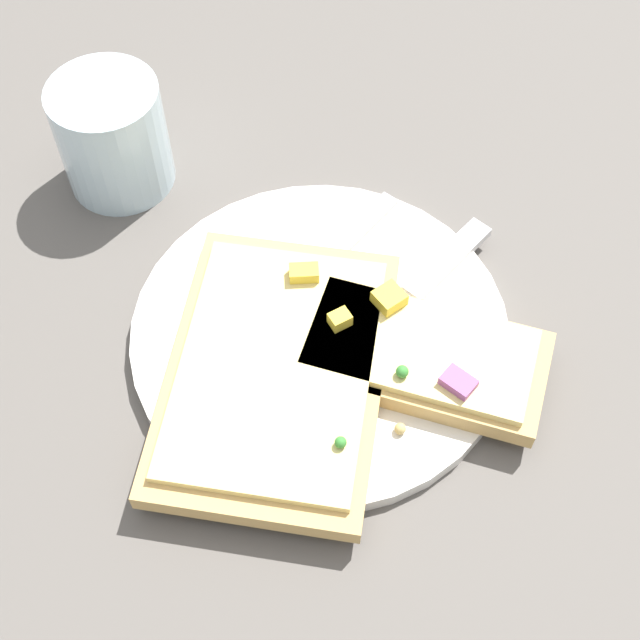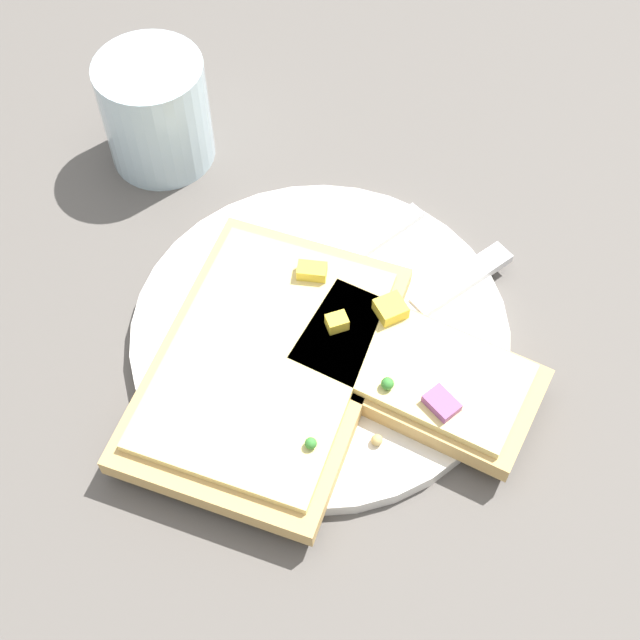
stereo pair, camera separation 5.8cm
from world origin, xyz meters
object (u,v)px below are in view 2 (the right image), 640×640
at_px(fork, 300,292).
at_px(knife, 407,316).
at_px(pizza_slice_main, 269,366).
at_px(plate, 320,333).
at_px(pizza_slice_corner, 411,369).
at_px(drinking_glass, 156,112).

xyz_separation_m(fork, knife, (-0.04, 0.06, -0.00)).
bearing_deg(fork, pizza_slice_main, 33.19).
xyz_separation_m(plate, fork, (-0.01, -0.03, 0.01)).
xyz_separation_m(fork, pizza_slice_main, (0.06, 0.03, 0.01)).
height_order(plate, pizza_slice_corner, pizza_slice_corner).
distance_m(plate, pizza_slice_main, 0.05).
bearing_deg(knife, fork, -52.94).
distance_m(plate, knife, 0.06).
xyz_separation_m(plate, knife, (-0.05, 0.03, 0.01)).
xyz_separation_m(plate, pizza_slice_main, (0.05, 0.00, 0.02)).
height_order(plate, drinking_glass, drinking_glass).
xyz_separation_m(pizza_slice_corner, drinking_glass, (-0.01, -0.27, 0.02)).
bearing_deg(knife, drinking_glass, -79.47).
bearing_deg(pizza_slice_corner, plate, 175.20).
height_order(fork, pizza_slice_corner, pizza_slice_corner).
bearing_deg(pizza_slice_corner, pizza_slice_main, -153.79).
distance_m(plate, fork, 0.03).
bearing_deg(drinking_glass, knife, 94.18).
distance_m(fork, pizza_slice_corner, 0.10).
distance_m(knife, pizza_slice_main, 0.10).
xyz_separation_m(fork, pizza_slice_corner, (-0.01, 0.10, 0.01)).
bearing_deg(pizza_slice_main, plate, 156.59).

